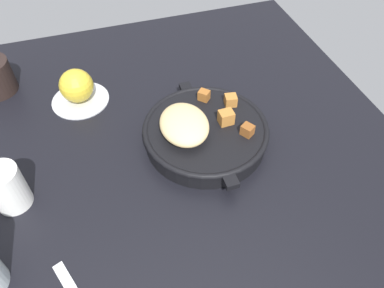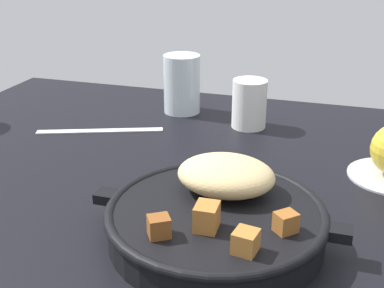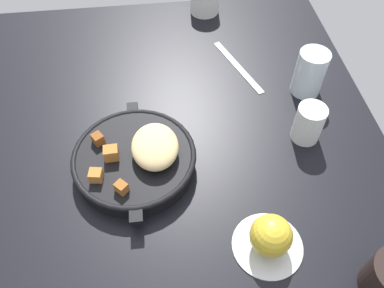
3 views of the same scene
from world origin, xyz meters
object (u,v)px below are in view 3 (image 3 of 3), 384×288
Objects in this scene: butter_knife at (238,66)px; water_glass_tall at (310,73)px; red_apple at (271,236)px; white_creamer_pitcher at (309,123)px; ceramic_mug_white at (205,0)px; cast_iron_skillet at (137,158)px.

water_glass_tall is at bearing 33.29° from butter_knife.
white_creamer_pitcher is at bearing 149.41° from red_apple.
butter_knife is at bearing 175.16° from red_apple.
butter_knife is 2.55× the size of white_creamer_pitcher.
ceramic_mug_white is 0.75× the size of water_glass_tall.
red_apple is at bearing 0.73° from ceramic_mug_white.
cast_iron_skillet is 3.41× the size of white_creamer_pitcher.
red_apple reaches higher than butter_knife.
butter_knife is at bearing 136.79° from cast_iron_skillet.
cast_iron_skillet is 57.30cm from ceramic_mug_white.
ceramic_mug_white is at bearing -151.67° from water_glass_tall.
ceramic_mug_white is 51.81cm from white_creamer_pitcher.
butter_knife is 1.98× the size of water_glass_tall.
cast_iron_skillet is 38.29cm from butter_knife.
red_apple is at bearing 47.87° from cast_iron_skillet.
butter_knife is (-27.84, 26.15, -2.67)cm from cast_iron_skillet.
water_glass_tall is (35.73, 19.26, 1.87)cm from ceramic_mug_white.
red_apple is 27.44cm from white_creamer_pitcher.
white_creamer_pitcher is 0.78× the size of water_glass_tall.
ceramic_mug_white is 40.64cm from water_glass_tall.
cast_iron_skillet is at bearing -132.13° from red_apple.
red_apple is 41.76cm from water_glass_tall.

